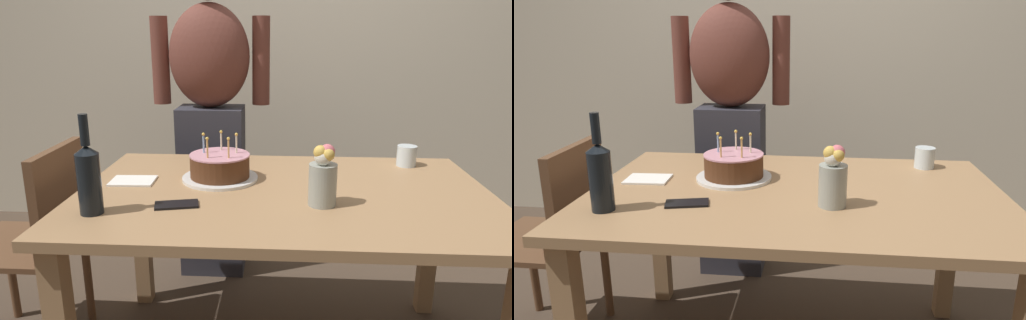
# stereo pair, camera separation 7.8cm
# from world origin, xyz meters

# --- Properties ---
(back_wall) EXTENTS (5.20, 0.10, 2.60)m
(back_wall) POSITION_xyz_m (0.00, 1.55, 1.30)
(back_wall) COLOR beige
(back_wall) RESTS_ON ground_plane
(dining_table) EXTENTS (1.50, 0.96, 0.74)m
(dining_table) POSITION_xyz_m (0.00, 0.00, 0.64)
(dining_table) COLOR #A37A51
(dining_table) RESTS_ON ground_plane
(birthday_cake) EXTENTS (0.30, 0.30, 0.18)m
(birthday_cake) POSITION_xyz_m (-0.25, 0.11, 0.79)
(birthday_cake) COLOR white
(birthday_cake) RESTS_ON dining_table
(water_glass_near) EXTENTS (0.08, 0.08, 0.09)m
(water_glass_near) POSITION_xyz_m (0.53, 0.35, 0.78)
(water_glass_near) COLOR silver
(water_glass_near) RESTS_ON dining_table
(wine_bottle) EXTENTS (0.07, 0.07, 0.32)m
(wine_bottle) POSITION_xyz_m (-0.61, -0.26, 0.86)
(wine_bottle) COLOR black
(wine_bottle) RESTS_ON dining_table
(cell_phone) EXTENTS (0.16, 0.10, 0.01)m
(cell_phone) POSITION_xyz_m (-0.36, -0.18, 0.74)
(cell_phone) COLOR black
(cell_phone) RESTS_ON dining_table
(napkin_stack) EXTENTS (0.17, 0.13, 0.01)m
(napkin_stack) POSITION_xyz_m (-0.58, 0.06, 0.74)
(napkin_stack) COLOR white
(napkin_stack) RESTS_ON dining_table
(flower_vase) EXTENTS (0.09, 0.09, 0.21)m
(flower_vase) POSITION_xyz_m (0.13, -0.14, 0.84)
(flower_vase) COLOR #999E93
(flower_vase) RESTS_ON dining_table
(person_man_bearded) EXTENTS (0.61, 0.27, 1.66)m
(person_man_bearded) POSITION_xyz_m (-0.39, 0.77, 0.87)
(person_man_bearded) COLOR #33333D
(person_man_bearded) RESTS_ON ground_plane
(dining_chair) EXTENTS (0.42, 0.42, 0.87)m
(dining_chair) POSITION_xyz_m (-0.97, 0.05, 0.52)
(dining_chair) COLOR brown
(dining_chair) RESTS_ON ground_plane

